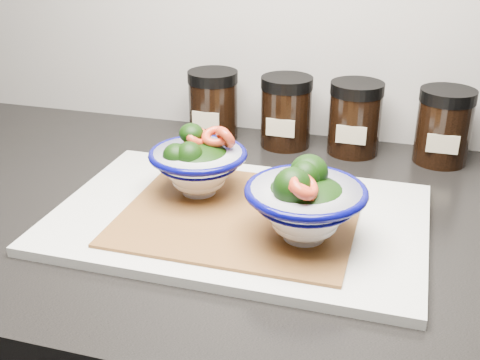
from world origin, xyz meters
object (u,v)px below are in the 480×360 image
(bowl_left, at_px, (198,164))
(spice_jar_d, at_px, (444,126))
(cutting_board, at_px, (239,218))
(spice_jar_c, at_px, (355,118))
(bowl_right, at_px, (304,203))
(spice_jar_a, at_px, (213,105))
(spice_jar_b, at_px, (286,112))

(bowl_left, distance_m, spice_jar_d, 0.38)
(bowl_left, xyz_separation_m, spice_jar_d, (0.30, 0.24, 0.00))
(cutting_board, relative_size, spice_jar_c, 3.98)
(bowl_right, bearing_deg, cutting_board, 155.41)
(bowl_right, height_order, spice_jar_d, spice_jar_d)
(spice_jar_a, bearing_deg, spice_jar_d, 0.00)
(bowl_left, xyz_separation_m, spice_jar_c, (0.17, 0.24, 0.00))
(spice_jar_a, relative_size, spice_jar_b, 1.00)
(bowl_left, height_order, spice_jar_c, bowl_left)
(cutting_board, relative_size, spice_jar_b, 3.98)
(cutting_board, height_order, bowl_right, bowl_right)
(bowl_left, xyz_separation_m, spice_jar_b, (0.06, 0.24, 0.00))
(spice_jar_b, xyz_separation_m, spice_jar_d, (0.24, 0.00, 0.00))
(spice_jar_a, relative_size, spice_jar_c, 1.00)
(bowl_left, distance_m, spice_jar_a, 0.24)
(bowl_right, relative_size, spice_jar_a, 1.21)
(cutting_board, height_order, spice_jar_d, spice_jar_d)
(spice_jar_b, xyz_separation_m, spice_jar_c, (0.11, 0.00, 0.00))
(spice_jar_c, bearing_deg, spice_jar_d, 0.00)
(spice_jar_a, height_order, spice_jar_b, same)
(bowl_right, bearing_deg, spice_jar_d, 64.18)
(bowl_left, relative_size, bowl_right, 0.93)
(cutting_board, distance_m, spice_jar_b, 0.28)
(cutting_board, distance_m, bowl_right, 0.11)
(cutting_board, bearing_deg, spice_jar_a, 114.72)
(bowl_left, height_order, spice_jar_a, bowl_left)
(bowl_right, bearing_deg, spice_jar_b, 106.08)
(spice_jar_b, bearing_deg, spice_jar_a, 180.00)
(cutting_board, height_order, spice_jar_a, spice_jar_a)
(spice_jar_c, bearing_deg, spice_jar_b, 180.00)
(spice_jar_c, bearing_deg, bowl_left, -126.17)
(bowl_left, height_order, bowl_right, bowl_left)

